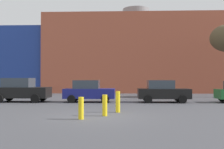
# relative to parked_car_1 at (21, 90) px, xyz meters

# --- Properties ---
(ground_plane) EXTENTS (200.00, 200.00, 0.00)m
(ground_plane) POSITION_rel_parked_car_1_xyz_m (6.84, -7.91, -0.93)
(ground_plane) COLOR #47474C
(building_backdrop) EXTENTS (40.74, 13.64, 12.31)m
(building_backdrop) POSITION_rel_parked_car_1_xyz_m (10.05, 19.35, 4.01)
(building_backdrop) COLOR #B2563D
(building_backdrop) RESTS_ON ground_plane
(parked_car_1) EXTENTS (4.33, 2.12, 1.88)m
(parked_car_1) POSITION_rel_parked_car_1_xyz_m (0.00, 0.00, 0.00)
(parked_car_1) COLOR black
(parked_car_1) RESTS_ON ground_plane
(parked_car_2) EXTENTS (3.93, 1.93, 1.70)m
(parked_car_2) POSITION_rel_parked_car_1_xyz_m (5.37, 0.00, -0.09)
(parked_car_2) COLOR navy
(parked_car_2) RESTS_ON ground_plane
(parked_car_3) EXTENTS (3.93, 1.93, 1.70)m
(parked_car_3) POSITION_rel_parked_car_1_xyz_m (11.10, -0.00, -0.08)
(parked_car_3) COLOR black
(parked_car_3) RESTS_ON ground_plane
(bollard_yellow_0) EXTENTS (0.24, 0.24, 1.13)m
(bollard_yellow_0) POSITION_rel_parked_car_1_xyz_m (7.74, -6.33, -0.37)
(bollard_yellow_0) COLOR yellow
(bollard_yellow_0) RESTS_ON ground_plane
(bollard_yellow_1) EXTENTS (0.24, 0.24, 0.99)m
(bollard_yellow_1) POSITION_rel_parked_car_1_xyz_m (6.15, -8.86, -0.44)
(bollard_yellow_1) COLOR yellow
(bollard_yellow_1) RESTS_ON ground_plane
(bollard_yellow_2) EXTENTS (0.24, 0.24, 1.03)m
(bollard_yellow_2) POSITION_rel_parked_car_1_xyz_m (7.13, -7.75, -0.42)
(bollard_yellow_2) COLOR yellow
(bollard_yellow_2) RESTS_ON ground_plane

